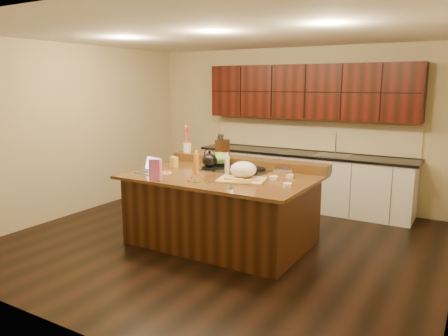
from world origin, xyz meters
The scene contains 33 objects.
room centered at (0.00, 0.00, 1.35)m, with size 5.52×5.02×2.72m.
island centered at (0.00, 0.00, 0.46)m, with size 2.40×1.60×0.92m.
back_ledge centered at (0.00, 0.70, 0.98)m, with size 2.40×0.30×0.12m, color black.
cooktop centered at (0.00, 0.30, 0.94)m, with size 0.92×0.52×0.05m.
back_counter centered at (0.30, 2.23, 0.98)m, with size 3.70×0.66×2.40m.
kettle centered at (-0.30, 0.17, 1.06)m, with size 0.21×0.21×0.19m, color black.
green_bowl centered at (-0.30, 0.43, 1.05)m, with size 0.31×0.31×0.17m, color olive.
laptop centered at (-0.90, -0.36, 0.98)m, with size 0.33×0.28×0.21m.
oil_bottle centered at (-0.30, -0.15, 1.06)m, with size 0.07×0.07×0.27m, color orange.
vinegar_bottle centered at (0.08, -0.01, 1.04)m, with size 0.06×0.06×0.25m, color silver.
wooden_tray centered at (0.38, -0.14, 1.02)m, with size 0.65×0.54×0.23m.
ramekin_a centered at (0.70, 0.07, 0.94)m, with size 0.10×0.10×0.04m, color white.
ramekin_b centered at (1.00, -0.21, 0.94)m, with size 0.10×0.10×0.04m, color white.
ramekin_c centered at (0.83, 0.26, 0.94)m, with size 0.10×0.10×0.04m, color white.
strainer_bowl centered at (0.72, 0.31, 0.97)m, with size 0.24×0.24×0.09m, color #996B3F.
kitchen_timer centered at (0.50, -0.64, 0.96)m, with size 0.08×0.08×0.07m, color silver.
pink_bag centered at (-0.53, -0.70, 1.05)m, with size 0.14×0.08×0.26m, color pink.
candy_plate centered at (-0.69, -0.32, 0.93)m, with size 0.18×0.18×0.01m, color white.
package_box centered at (-0.84, 0.08, 1.00)m, with size 0.11×0.08×0.15m, color gold.
utensil_crock centered at (-1.05, 0.70, 1.11)m, with size 0.12×0.12×0.14m, color white.
knife_block centered at (-0.41, 0.70, 1.16)m, with size 0.12×0.19×0.23m, color black.
gumdrop_0 centered at (0.12, -0.48, 0.93)m, with size 0.02×0.02×0.02m, color red.
gumdrop_1 centered at (0.18, -0.59, 0.93)m, with size 0.02×0.02×0.02m, color #198C26.
gumdrop_2 centered at (-0.14, -0.56, 0.93)m, with size 0.02×0.02×0.02m, color red.
gumdrop_3 centered at (-0.06, -0.53, 0.93)m, with size 0.02×0.02×0.02m, color #198C26.
gumdrop_4 centered at (0.18, -0.57, 0.93)m, with size 0.02×0.02×0.02m, color red.
gumdrop_5 centered at (-0.03, -0.51, 0.93)m, with size 0.02×0.02×0.02m, color #198C26.
gumdrop_6 centered at (-0.02, -0.59, 0.93)m, with size 0.02×0.02×0.02m, color red.
gumdrop_7 centered at (-0.06, -0.59, 0.93)m, with size 0.02×0.02×0.02m, color #198C26.
gumdrop_8 centered at (-0.22, -0.38, 0.93)m, with size 0.02×0.02×0.02m, color red.
gumdrop_9 centered at (0.09, -0.50, 0.93)m, with size 0.02×0.02×0.02m, color #198C26.
gumdrop_10 centered at (0.09, -0.48, 0.93)m, with size 0.02×0.02×0.02m, color red.
gumdrop_11 centered at (0.00, -0.56, 0.93)m, with size 0.02×0.02×0.02m, color #198C26.
Camera 1 is at (2.85, -4.78, 2.09)m, focal length 35.00 mm.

